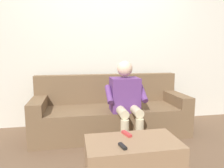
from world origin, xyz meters
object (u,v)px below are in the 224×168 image
object	(u,v)px
coffee_table	(132,159)
remote_black	(122,146)
couch	(110,114)
remote_red	(127,134)
person_solo_seated	(126,97)

from	to	relation	value
coffee_table	remote_black	size ratio (longest dim) A/B	7.68
couch	remote_red	size ratio (longest dim) A/B	15.48
coffee_table	couch	bearing A→B (deg)	-90.00
person_solo_seated	remote_black	size ratio (longest dim) A/B	9.47
person_solo_seated	remote_red	xyz separation A→B (m)	(0.16, 0.67, -0.21)
couch	remote_red	world-z (taller)	couch
person_solo_seated	remote_black	xyz separation A→B (m)	(0.27, 0.92, -0.21)
person_solo_seated	remote_black	bearing A→B (deg)	73.95
couch	person_solo_seated	size ratio (longest dim) A/B	2.04
remote_black	couch	bearing A→B (deg)	161.08
couch	person_solo_seated	bearing A→B (deg)	112.37
coffee_table	remote_black	world-z (taller)	remote_black
remote_red	couch	bearing A→B (deg)	162.50
remote_black	remote_red	bearing A→B (deg)	144.71
remote_black	remote_red	xyz separation A→B (m)	(-0.10, -0.25, 0.00)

